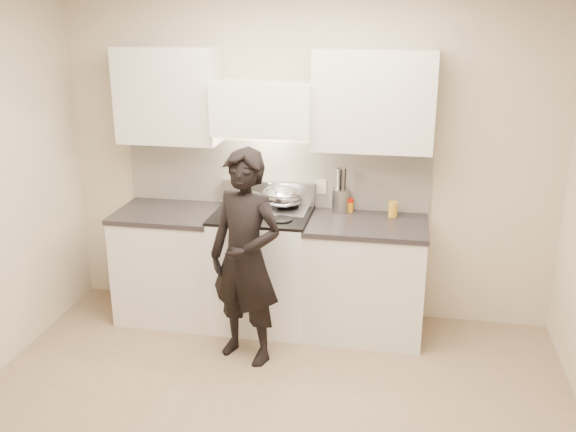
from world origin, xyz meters
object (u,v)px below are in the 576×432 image
(counter_right, at_px, (365,277))
(stove, at_px, (263,268))
(wok, at_px, (283,196))
(person, at_px, (246,258))
(utensil_crock, at_px, (340,199))

(counter_right, bearing_deg, stove, -180.00)
(stove, relative_size, counter_right, 1.04)
(counter_right, distance_m, wok, 0.91)
(stove, height_order, wok, wok)
(counter_right, xyz_separation_m, wok, (-0.69, 0.14, 0.59))
(stove, relative_size, person, 0.61)
(utensil_crock, bearing_deg, counter_right, -43.27)
(person, bearing_deg, wok, 99.59)
(counter_right, height_order, wok, wok)
(utensil_crock, height_order, person, person)
(stove, distance_m, counter_right, 0.83)
(utensil_crock, bearing_deg, stove, -159.56)
(utensil_crock, bearing_deg, wok, -170.29)
(stove, height_order, person, person)
(stove, bearing_deg, person, -89.21)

